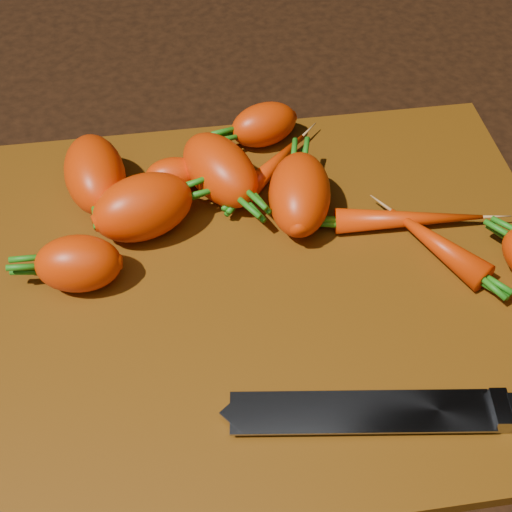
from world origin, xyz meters
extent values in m
cube|color=black|center=(0.00, 0.00, -0.01)|extent=(2.00, 2.00, 0.01)
cube|color=#5D3207|center=(0.00, 0.00, 0.01)|extent=(0.50, 0.40, 0.01)
ellipsoid|color=red|center=(-0.09, 0.07, 0.04)|extent=(0.10, 0.08, 0.05)
ellipsoid|color=red|center=(-0.14, 0.02, 0.03)|extent=(0.07, 0.05, 0.05)
ellipsoid|color=red|center=(-0.02, 0.11, 0.04)|extent=(0.09, 0.10, 0.05)
ellipsoid|color=red|center=(0.05, 0.07, 0.04)|extent=(0.07, 0.10, 0.05)
ellipsoid|color=red|center=(0.03, 0.17, 0.03)|extent=(0.07, 0.06, 0.04)
ellipsoid|color=red|center=(-0.06, 0.12, 0.03)|extent=(0.05, 0.03, 0.03)
ellipsoid|color=red|center=(0.03, 0.12, 0.02)|extent=(0.08, 0.09, 0.02)
ellipsoid|color=red|center=(0.13, 0.04, 0.02)|extent=(0.13, 0.03, 0.02)
ellipsoid|color=red|center=(0.15, 0.01, 0.02)|extent=(0.07, 0.10, 0.03)
ellipsoid|color=red|center=(-0.13, 0.12, 0.04)|extent=(0.06, 0.10, 0.05)
cube|color=gray|center=(-0.04, -0.12, 0.02)|extent=(0.18, 0.06, 0.00)
cube|color=gray|center=(0.06, -0.13, 0.02)|extent=(0.02, 0.03, 0.01)
cube|color=black|center=(0.11, -0.14, 0.02)|extent=(0.10, 0.03, 0.01)
cylinder|color=#B2B2B7|center=(0.10, -0.14, 0.03)|extent=(0.01, 0.01, 0.00)
camera|label=1|loc=(-0.05, -0.36, 0.45)|focal=50.00mm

